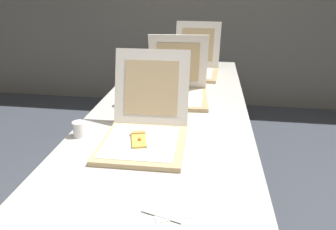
# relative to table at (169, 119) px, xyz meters

# --- Properties ---
(table) EXTENTS (0.89, 2.45, 0.75)m
(table) POSITION_rel_table_xyz_m (0.00, 0.00, 0.00)
(table) COLOR beige
(table) RESTS_ON ground
(pizza_box_front) EXTENTS (0.38, 0.51, 0.37)m
(pizza_box_front) POSITION_rel_table_xyz_m (-0.06, -0.35, 0.10)
(pizza_box_front) COLOR tan
(pizza_box_front) RESTS_ON table
(pizza_box_middle) EXTENTS (0.40, 0.40, 0.39)m
(pizza_box_middle) POSITION_rel_table_xyz_m (0.02, 0.22, 0.10)
(pizza_box_middle) COLOR tan
(pizza_box_middle) RESTS_ON table
(pizza_box_back) EXTENTS (0.40, 0.49, 0.38)m
(pizza_box_back) POSITION_rel_table_xyz_m (0.10, 0.80, 0.10)
(pizza_box_back) COLOR tan
(pizza_box_back) RESTS_ON table
(cup_white_near_left) EXTENTS (0.06, 0.06, 0.07)m
(cup_white_near_left) POSITION_rel_table_xyz_m (-0.38, -0.35, 0.08)
(cup_white_near_left) COLOR white
(cup_white_near_left) RESTS_ON table
(cup_white_far) EXTENTS (0.06, 0.06, 0.07)m
(cup_white_far) POSITION_rel_table_xyz_m (-0.23, 0.41, 0.08)
(cup_white_far) COLOR white
(cup_white_far) RESTS_ON table
(cup_white_mid) EXTENTS (0.06, 0.06, 0.07)m
(cup_white_mid) POSITION_rel_table_xyz_m (-0.28, 0.05, 0.08)
(cup_white_mid) COLOR white
(cup_white_mid) RESTS_ON table
(napkin_pile) EXTENTS (0.17, 0.17, 0.01)m
(napkin_pile) POSITION_rel_table_xyz_m (0.11, -0.78, 0.05)
(napkin_pile) COLOR white
(napkin_pile) RESTS_ON table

